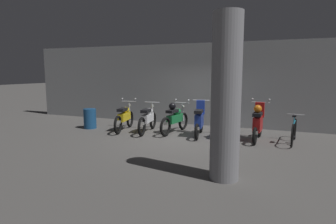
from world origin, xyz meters
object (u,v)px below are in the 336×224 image
Objects in this scene: motorbike_slot_2 at (175,118)px; trash_bin at (90,119)px; motorbike_slot_3 at (199,120)px; support_pillar at (226,98)px; bicycle at (294,131)px; motorbike_slot_0 at (124,117)px; motorbike_slot_4 at (227,122)px; motorbike_slot_5 at (258,123)px; motorbike_slot_1 at (148,119)px.

motorbike_slot_2 is 2.60× the size of trash_bin.
motorbike_slot_3 is 0.52× the size of support_pillar.
motorbike_slot_3 is 0.97× the size of bicycle.
trash_bin is (-1.42, -0.15, -0.12)m from motorbike_slot_0.
motorbike_slot_0 is 3.73m from motorbike_slot_4.
motorbike_slot_5 reaches higher than bicycle.
motorbike_slot_2 is 1.16× the size of motorbike_slot_3.
motorbike_slot_4 is at bearing 2.77° from trash_bin.
motorbike_slot_0 is at bearing -178.42° from motorbike_slot_4.
motorbike_slot_1 is at bearing -165.33° from motorbike_slot_2.
motorbike_slot_0 and motorbike_slot_2 have the same top height.
motorbike_slot_0 reaches higher than bicycle.
motorbike_slot_3 is at bearing 112.62° from support_pillar.
trash_bin is at bearing -177.37° from motorbike_slot_5.
bicycle is at bearing 68.81° from support_pillar.
motorbike_slot_1 is at bearing -178.42° from motorbike_slot_4.
motorbike_slot_4 reaches higher than motorbike_slot_1.
support_pillar is at bearing -39.00° from motorbike_slot_0.
support_pillar is at bearing -67.38° from motorbike_slot_3.
motorbike_slot_3 is at bearing 3.43° from trash_bin.
bicycle reaches higher than trash_bin.
motorbike_slot_2 is 4.58m from support_pillar.
motorbike_slot_1 reaches higher than bicycle.
trash_bin is (-3.28, -0.42, -0.16)m from motorbike_slot_2.
motorbike_slot_1 reaches higher than trash_bin.
motorbike_slot_4 is 3.77m from support_pillar.
motorbike_slot_1 is 1.13× the size of bicycle.
bicycle is (4.76, 0.16, -0.13)m from motorbike_slot_1.
motorbike_slot_0 is at bearing -178.16° from bicycle.
support_pillar is (0.55, -3.57, 1.10)m from motorbike_slot_4.
support_pillar is (4.28, -3.46, 1.13)m from motorbike_slot_0.
motorbike_slot_5 is at bearing 1.64° from motorbike_slot_0.
motorbike_slot_1 is 2.60× the size of trash_bin.
motorbike_slot_3 is (2.79, 0.11, 0.03)m from motorbike_slot_0.
support_pillar is at bearing -30.23° from trash_bin.
motorbike_slot_4 is at bearing 1.58° from motorbike_slot_0.
support_pillar reaches higher than motorbike_slot_3.
bicycle is (1.97, 0.08, -0.17)m from motorbike_slot_4.
motorbike_slot_5 is (0.93, 0.03, 0.04)m from motorbike_slot_4.
support_pillar is 6.71m from trash_bin.
motorbike_slot_5 is 0.52× the size of support_pillar.
motorbike_slot_5 is 1.06m from bicycle.
bicycle is at bearing 2.72° from motorbike_slot_5.
motorbike_slot_5 is 2.25× the size of trash_bin.
motorbike_slot_2 reaches higher than bicycle.
motorbike_slot_3 is 1.00× the size of motorbike_slot_5.
bicycle is at bearing 1.50° from motorbike_slot_3.
motorbike_slot_5 is 0.98× the size of bicycle.
motorbike_slot_3 is (1.86, 0.08, 0.03)m from motorbike_slot_1.
motorbike_slot_2 is (1.87, 0.27, 0.04)m from motorbike_slot_0.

